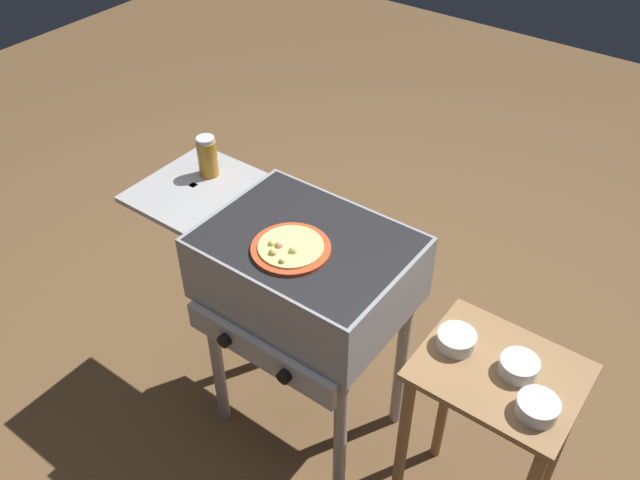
% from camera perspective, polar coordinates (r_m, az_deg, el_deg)
% --- Properties ---
extents(ground_plane, '(8.00, 8.00, 0.00)m').
position_cam_1_polar(ground_plane, '(2.68, -0.89, -14.86)').
color(ground_plane, brown).
extents(grill, '(0.96, 0.53, 0.90)m').
position_cam_1_polar(grill, '(2.12, -1.47, -2.81)').
color(grill, gray).
rests_on(grill, ground_plane).
extents(pizza_cheese, '(0.24, 0.24, 0.03)m').
position_cam_1_polar(pizza_cheese, '(1.97, -2.56, -0.71)').
color(pizza_cheese, '#C64723').
rests_on(pizza_cheese, grill).
extents(sauce_jar, '(0.07, 0.07, 0.14)m').
position_cam_1_polar(sauce_jar, '(2.29, -9.61, 7.05)').
color(sauce_jar, '#B77A1E').
rests_on(sauce_jar, grill).
extents(prep_table, '(0.44, 0.36, 0.76)m').
position_cam_1_polar(prep_table, '(2.07, 14.17, -14.55)').
color(prep_table, olive).
rests_on(prep_table, ground_plane).
extents(topping_bowl_near, '(0.11, 0.11, 0.04)m').
position_cam_1_polar(topping_bowl_near, '(1.90, 16.65, -10.36)').
color(topping_bowl_near, silver).
rests_on(topping_bowl_near, prep_table).
extents(topping_bowl_far, '(0.11, 0.11, 0.04)m').
position_cam_1_polar(topping_bowl_far, '(1.82, 18.11, -13.49)').
color(topping_bowl_far, silver).
rests_on(topping_bowl_far, prep_table).
extents(topping_bowl_middle, '(0.11, 0.11, 0.04)m').
position_cam_1_polar(topping_bowl_middle, '(1.92, 11.59, -8.40)').
color(topping_bowl_middle, silver).
rests_on(topping_bowl_middle, prep_table).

